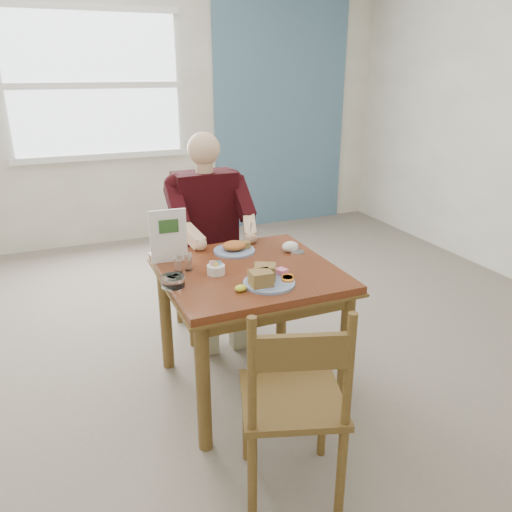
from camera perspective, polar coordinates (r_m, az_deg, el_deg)
name	(u,v)px	position (r m, az deg, el deg)	size (l,w,h in m)	color
floor	(249,385)	(3.05, -0.76, -14.57)	(6.00, 6.00, 0.00)	#70675A
wall_back	(138,106)	(5.40, -13.33, 16.37)	(5.50, 5.50, 0.00)	white
accent_panel	(282,102)	(5.87, 2.96, 17.18)	(1.60, 0.02, 2.80)	slate
lemon_wedge	(241,288)	(2.40, -1.75, -3.69)	(0.06, 0.04, 0.03)	yellow
napkin	(290,247)	(2.92, 3.93, 1.08)	(0.10, 0.08, 0.06)	white
metal_dish	(297,252)	(2.91, 4.71, 0.43)	(0.08, 0.08, 0.01)	silver
window	(95,85)	(5.31, -17.91, 18.06)	(1.72, 0.04, 1.42)	white
table	(249,287)	(2.73, -0.82, -3.56)	(0.92, 0.92, 0.75)	maroon
chair_far	(206,264)	(3.49, -5.70, -0.97)	(0.42, 0.42, 0.95)	brown
chair_near	(294,403)	(2.13, 4.33, -16.41)	(0.53, 0.53, 0.95)	brown
diner	(209,222)	(3.29, -5.44, 3.88)	(0.53, 0.56, 1.39)	gray
near_plate	(267,278)	(2.48, 1.23, -2.53)	(0.30, 0.30, 0.09)	white
far_plate	(235,248)	(2.92, -2.42, 0.95)	(0.26, 0.26, 0.07)	white
caddy	(216,269)	(2.61, -4.60, -1.55)	(0.11, 0.11, 0.07)	white
shakers	(183,262)	(2.66, -8.32, -0.73)	(0.10, 0.05, 0.09)	white
creamer	(173,281)	(2.49, -9.48, -2.84)	(0.12, 0.12, 0.05)	white
menu	(168,236)	(2.77, -9.98, 2.30)	(0.20, 0.03, 0.30)	white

